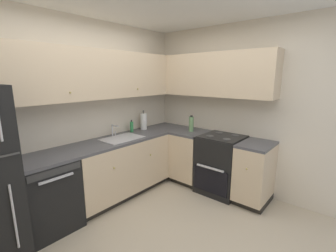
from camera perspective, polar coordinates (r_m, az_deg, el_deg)
name	(u,v)px	position (r m, az deg, el deg)	size (l,w,h in m)	color
ground_plane	(166,246)	(2.79, -0.55, -27.63)	(3.54, 3.11, 0.02)	#BCAD93
wall_back	(80,113)	(3.44, -20.99, 2.99)	(3.64, 0.05, 2.55)	beige
wall_right	(242,110)	(3.73, 17.83, 3.87)	(0.05, 3.21, 2.55)	beige
dishwasher	(47,195)	(3.14, -27.79, -14.87)	(0.60, 0.63, 0.85)	black
lower_cabinets_back	(120,168)	(3.61, -11.73, -10.05)	(1.53, 0.62, 0.85)	beige
countertop_back	(119,140)	(3.47, -12.04, -3.35)	(2.74, 0.60, 0.04)	#4C4C51
lower_cabinets_right	(217,164)	(3.74, 11.95, -9.24)	(0.62, 1.54, 0.85)	beige
countertop_right	(218,137)	(3.61, 12.23, -2.76)	(0.60, 1.54, 0.03)	#4C4C51
oven_range	(221,164)	(3.72, 13.03, -9.07)	(0.68, 0.62, 1.03)	black
upper_cabinets_back	(100,75)	(3.37, -16.45, 12.09)	(2.42, 0.34, 0.65)	beige
upper_cabinets_right	(208,75)	(3.76, 9.85, 12.36)	(0.32, 2.09, 0.65)	beige
sink	(122,141)	(3.47, -11.25, -3.69)	(0.58, 0.40, 0.10)	#B7B7BC
faucet	(114,129)	(3.60, -13.33, -0.76)	(0.07, 0.16, 0.18)	silver
soap_bottle	(132,127)	(3.82, -8.98, -0.14)	(0.06, 0.06, 0.20)	#338C4C
paper_towel_roll	(144,121)	(3.96, -6.05, 1.14)	(0.11, 0.11, 0.34)	white
oil_bottle	(191,124)	(3.82, 5.78, 0.51)	(0.08, 0.08, 0.27)	#729E66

